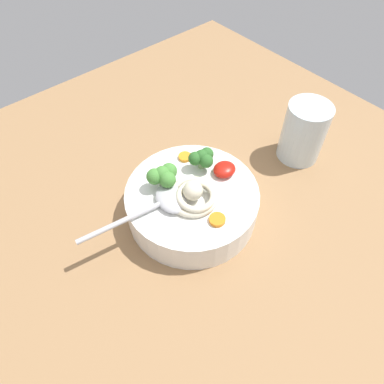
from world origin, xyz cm
name	(u,v)px	position (x,y,z in cm)	size (l,w,h in cm)	color
table_slab	(196,226)	(0.00, 0.00, 1.35)	(101.22, 101.22, 2.70)	#936D47
soup_bowl	(192,202)	(0.76, 1.83, 5.59)	(21.33, 21.33, 5.58)	white
noodle_pile	(193,195)	(-0.15, 0.65, 9.38)	(8.76, 8.59, 3.52)	beige
soup_spoon	(163,202)	(-4.29, 2.69, 9.09)	(17.53, 6.66, 1.60)	#B7B7BC
chili_sauce_dollop	(224,169)	(7.39, 1.45, 9.14)	(3.82, 3.44, 1.72)	#B2190F
broccoli_floret_front	(202,158)	(5.54, 4.79, 10.49)	(4.44, 3.82, 3.51)	#7A9E60
broccoli_floret_near_spoon	(163,176)	(-1.77, 5.66, 10.78)	(5.03, 4.32, 3.97)	#7A9E60
carrot_slice_center	(185,157)	(4.72, 8.27, 8.56)	(2.24, 2.24, 0.55)	orange
carrot_slice_extra_b	(218,219)	(0.23, -4.74, 8.60)	(2.45, 2.45, 0.64)	orange
drinking_glass	(304,132)	(25.29, -0.87, 8.35)	(7.86, 7.86, 11.29)	silver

